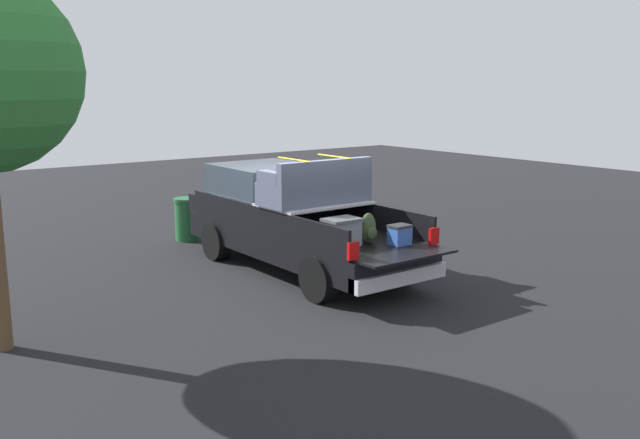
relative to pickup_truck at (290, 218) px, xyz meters
The scene contains 3 objects.
ground_plane 1.05m from the pickup_truck, behind, with size 40.00×40.00×0.00m, color black.
pickup_truck is the anchor object (origin of this frame).
trash_can 3.45m from the pickup_truck, ahead, with size 0.60×0.60×0.98m.
Camera 1 is at (-10.54, 7.47, 3.54)m, focal length 38.85 mm.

